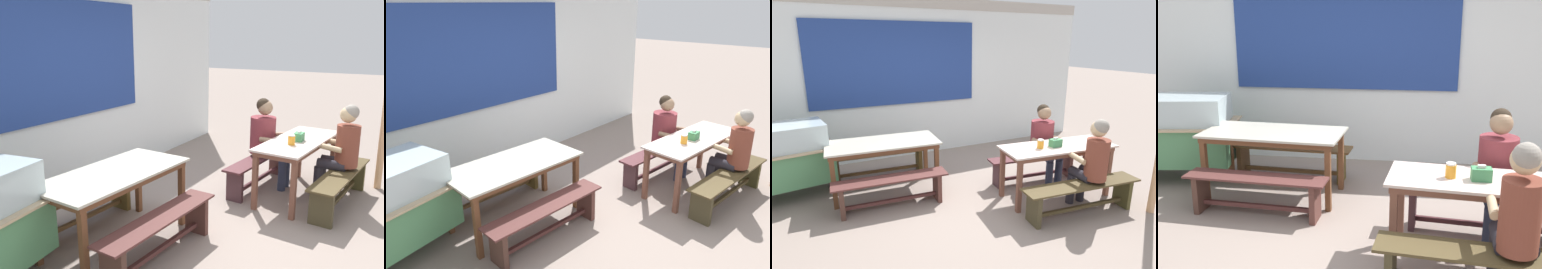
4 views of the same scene
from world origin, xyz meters
The scene contains 13 objects.
ground_plane centered at (0.00, 0.00, 0.00)m, with size 40.00×40.00×0.00m, color gray.
backdrop_wall centered at (-0.03, 2.45, 1.55)m, with size 7.29×0.23×2.96m.
dining_table_far centered at (-1.14, 0.98, 0.69)m, with size 1.63×0.86×0.77m.
dining_table_near centered at (1.03, -0.27, 0.68)m, with size 1.67×0.77×0.77m.
bench_far_back centered at (-1.10, 1.54, 0.29)m, with size 1.58×0.42×0.43m.
bench_far_front centered at (-1.18, 0.41, 0.28)m, with size 1.53×0.41×0.43m.
bench_near_back centered at (1.09, 0.29, 0.29)m, with size 1.55×0.42×0.43m.
bench_near_front centered at (0.97, -0.84, 0.29)m, with size 1.65×0.49×0.43m.
food_cart centered at (-2.47, 1.37, 0.62)m, with size 1.73×1.02×1.07m.
person_near_front centered at (1.15, -0.79, 0.71)m, with size 0.41×0.51×1.26m.
person_right_near_table centered at (1.20, 0.22, 0.71)m, with size 0.46×0.56×1.25m.
tissue_box centered at (0.97, -0.29, 0.83)m, with size 0.16×0.11×0.13m.
condiment_jar centered at (0.73, -0.26, 0.83)m, with size 0.09×0.09×0.13m.
Camera 3 is at (-2.04, -3.56, 2.17)m, focal length 30.16 mm.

